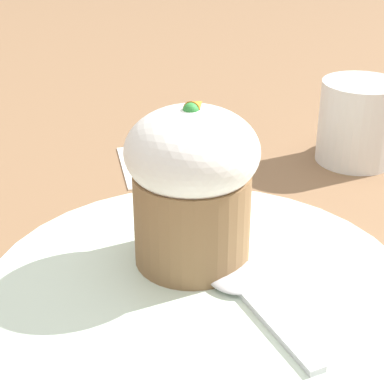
# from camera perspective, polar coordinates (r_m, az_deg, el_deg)

# --- Properties ---
(ground_plane) EXTENTS (4.00, 4.00, 0.00)m
(ground_plane) POSITION_cam_1_polar(r_m,az_deg,el_deg) (0.41, 0.65, -9.87)
(ground_plane) COLOR #846042
(dessert_plate) EXTENTS (0.27, 0.27, 0.02)m
(dessert_plate) POSITION_cam_1_polar(r_m,az_deg,el_deg) (0.40, 0.65, -9.00)
(dessert_plate) COLOR silver
(dessert_plate) RESTS_ON ground_plane
(carrot_cake) EXTENTS (0.08, 0.08, 0.11)m
(carrot_cake) POSITION_cam_1_polar(r_m,az_deg,el_deg) (0.40, 0.00, 0.80)
(carrot_cake) COLOR olive
(carrot_cake) RESTS_ON dessert_plate
(spoon) EXTENTS (0.10, 0.10, 0.01)m
(spoon) POSITION_cam_1_polar(r_m,az_deg,el_deg) (0.39, 4.49, -8.32)
(spoon) COLOR silver
(spoon) RESTS_ON dessert_plate
(coffee_cup) EXTENTS (0.10, 0.07, 0.08)m
(coffee_cup) POSITION_cam_1_polar(r_m,az_deg,el_deg) (0.61, 14.57, 6.09)
(coffee_cup) COLOR white
(coffee_cup) RESTS_ON ground_plane
(paper_napkin) EXTENTS (0.12, 0.12, 0.00)m
(paper_napkin) POSITION_cam_1_polar(r_m,az_deg,el_deg) (0.59, -2.45, 2.54)
(paper_napkin) COLOR white
(paper_napkin) RESTS_ON ground_plane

